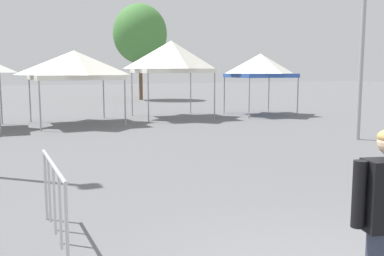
{
  "coord_description": "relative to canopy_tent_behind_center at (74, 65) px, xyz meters",
  "views": [
    {
      "loc": [
        -2.99,
        -3.2,
        2.24
      ],
      "look_at": [
        -0.03,
        3.31,
        1.3
      ],
      "focal_mm": 40.69,
      "sensor_mm": 36.0,
      "label": 1
    }
  ],
  "objects": [
    {
      "name": "canopy_tent_behind_center",
      "position": [
        0.0,
        0.0,
        0.0
      ],
      "size": [
        3.57,
        3.57,
        3.08
      ],
      "color": "#9E9EA3",
      "rests_on": "ground"
    },
    {
      "name": "crowd_barrier_near_person",
      "position": [
        -2.48,
        -13.01,
        -1.72
      ],
      "size": [
        0.06,
        2.1,
        1.08
      ],
      "color": "#B7BABF",
      "rests_on": "ground"
    },
    {
      "name": "tree_behind_tents_center",
      "position": [
        7.33,
        13.87,
        2.57
      ],
      "size": [
        4.13,
        4.13,
        7.33
      ],
      "color": "brown",
      "rests_on": "ground"
    },
    {
      "name": "canopy_tent_far_right",
      "position": [
        4.64,
        0.69,
        0.42
      ],
      "size": [
        3.5,
        3.5,
        3.65
      ],
      "color": "#9E9EA3",
      "rests_on": "ground"
    },
    {
      "name": "canopy_tent_far_left",
      "position": [
        9.24,
        0.08,
        0.03
      ],
      "size": [
        3.0,
        3.0,
        3.1
      ],
      "color": "#9E9EA3",
      "rests_on": "ground"
    }
  ]
}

